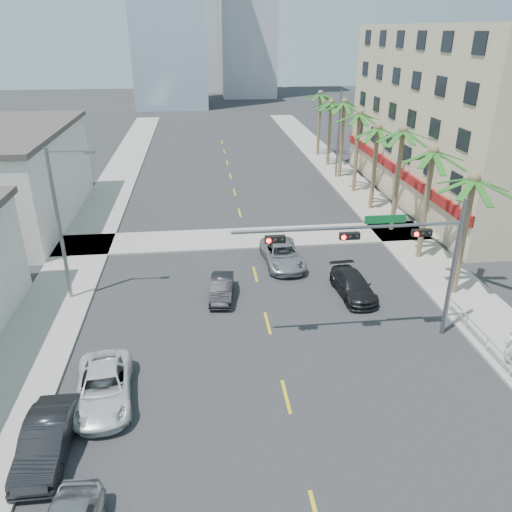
{
  "coord_description": "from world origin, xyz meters",
  "views": [
    {
      "loc": [
        -3.27,
        -12.97,
        14.62
      ],
      "look_at": [
        -0.49,
        11.22,
        3.5
      ],
      "focal_mm": 35.0,
      "sensor_mm": 36.0,
      "label": 1
    }
  ],
  "objects_px": {
    "car_lane_center": "(282,254)",
    "pedestrian": "(509,346)",
    "car_lane_left": "(222,288)",
    "car_lane_right": "(353,285)",
    "traffic_signal_mast": "(394,248)",
    "car_parked_far": "(103,387)",
    "car_parked_mid": "(46,440)"
  },
  "relations": [
    {
      "from": "car_parked_mid",
      "to": "car_parked_far",
      "type": "xyz_separation_m",
      "value": [
        1.6,
        2.88,
        -0.04
      ]
    },
    {
      "from": "traffic_signal_mast",
      "to": "car_lane_left",
      "type": "xyz_separation_m",
      "value": [
        -8.1,
        5.2,
        -4.45
      ]
    },
    {
      "from": "pedestrian",
      "to": "traffic_signal_mast",
      "type": "bearing_deg",
      "value": -63.5
    },
    {
      "from": "car_parked_far",
      "to": "car_lane_left",
      "type": "xyz_separation_m",
      "value": [
        5.48,
        8.49,
        -0.09
      ]
    },
    {
      "from": "car_lane_right",
      "to": "pedestrian",
      "type": "height_order",
      "value": "pedestrian"
    },
    {
      "from": "car_parked_far",
      "to": "traffic_signal_mast",
      "type": "bearing_deg",
      "value": 8.12
    },
    {
      "from": "traffic_signal_mast",
      "to": "car_lane_right",
      "type": "distance_m",
      "value": 6.37
    },
    {
      "from": "traffic_signal_mast",
      "to": "car_lane_right",
      "type": "height_order",
      "value": "traffic_signal_mast"
    },
    {
      "from": "traffic_signal_mast",
      "to": "car_parked_mid",
      "type": "distance_m",
      "value": 16.95
    },
    {
      "from": "car_lane_center",
      "to": "car_lane_right",
      "type": "relative_size",
      "value": 1.15
    },
    {
      "from": "traffic_signal_mast",
      "to": "car_parked_far",
      "type": "distance_m",
      "value": 14.64
    },
    {
      "from": "car_lane_left",
      "to": "car_parked_mid",
      "type": "bearing_deg",
      "value": -115.66
    },
    {
      "from": "traffic_signal_mast",
      "to": "car_lane_center",
      "type": "relative_size",
      "value": 2.13
    },
    {
      "from": "traffic_signal_mast",
      "to": "pedestrian",
      "type": "distance_m",
      "value": 6.97
    },
    {
      "from": "car_lane_center",
      "to": "car_lane_right",
      "type": "bearing_deg",
      "value": -56.26
    },
    {
      "from": "traffic_signal_mast",
      "to": "car_parked_far",
      "type": "height_order",
      "value": "traffic_signal_mast"
    },
    {
      "from": "car_lane_left",
      "to": "car_lane_right",
      "type": "distance_m",
      "value": 7.84
    },
    {
      "from": "traffic_signal_mast",
      "to": "pedestrian",
      "type": "height_order",
      "value": "traffic_signal_mast"
    },
    {
      "from": "car_parked_far",
      "to": "car_lane_right",
      "type": "relative_size",
      "value": 1.1
    },
    {
      "from": "traffic_signal_mast",
      "to": "car_lane_right",
      "type": "relative_size",
      "value": 2.45
    },
    {
      "from": "traffic_signal_mast",
      "to": "car_lane_center",
      "type": "xyz_separation_m",
      "value": [
        -3.78,
        9.36,
        -4.34
      ]
    },
    {
      "from": "car_parked_far",
      "to": "pedestrian",
      "type": "bearing_deg",
      "value": -4.57
    },
    {
      "from": "car_lane_center",
      "to": "car_parked_far",
      "type": "bearing_deg",
      "value": -130.32
    },
    {
      "from": "car_lane_right",
      "to": "car_parked_far",
      "type": "bearing_deg",
      "value": -153.35
    },
    {
      "from": "traffic_signal_mast",
      "to": "pedestrian",
      "type": "bearing_deg",
      "value": -31.32
    },
    {
      "from": "car_lane_center",
      "to": "pedestrian",
      "type": "bearing_deg",
      "value": -57.39
    },
    {
      "from": "car_parked_far",
      "to": "pedestrian",
      "type": "height_order",
      "value": "pedestrian"
    },
    {
      "from": "car_parked_mid",
      "to": "car_lane_right",
      "type": "distance_m",
      "value": 18.38
    },
    {
      "from": "car_lane_left",
      "to": "car_lane_right",
      "type": "bearing_deg",
      "value": 1.85
    },
    {
      "from": "car_lane_center",
      "to": "car_lane_left",
      "type": "bearing_deg",
      "value": -138.61
    },
    {
      "from": "car_lane_left",
      "to": "car_lane_center",
      "type": "bearing_deg",
      "value": 50.21
    },
    {
      "from": "car_parked_far",
      "to": "car_lane_right",
      "type": "distance_m",
      "value": 15.46
    }
  ]
}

